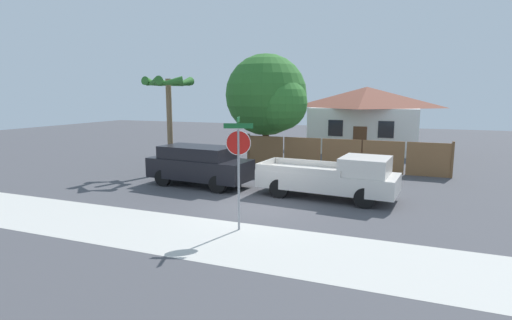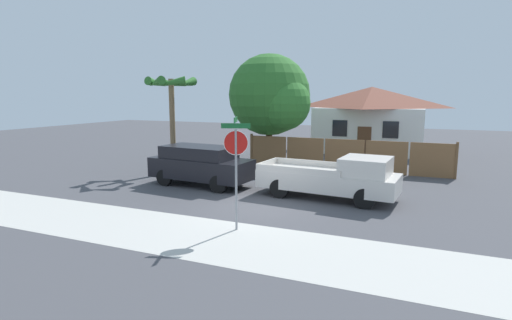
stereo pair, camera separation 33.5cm
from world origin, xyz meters
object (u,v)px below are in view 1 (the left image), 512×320
at_px(red_suv, 199,164).
at_px(palm_tree, 169,91).
at_px(house, 366,118).
at_px(oak_tree, 269,97).
at_px(orange_pickup, 334,177).
at_px(stop_sign, 238,154).

bearing_deg(red_suv, palm_tree, 148.72).
height_order(house, palm_tree, palm_tree).
relative_size(oak_tree, orange_pickup, 1.16).
bearing_deg(palm_tree, orange_pickup, -13.54).
height_order(oak_tree, orange_pickup, oak_tree).
bearing_deg(house, palm_tree, -123.77).
xyz_separation_m(orange_pickup, stop_sign, (-1.97, -4.84, 1.48)).
relative_size(house, red_suv, 1.64).
bearing_deg(orange_pickup, red_suv, -175.28).
xyz_separation_m(house, orange_pickup, (0.48, -14.93, -1.57)).
distance_m(red_suv, stop_sign, 6.52).
bearing_deg(orange_pickup, stop_sign, -107.17).
bearing_deg(orange_pickup, house, 96.83).
bearing_deg(oak_tree, orange_pickup, -52.64).
bearing_deg(oak_tree, house, 60.10).
height_order(house, red_suv, house).
bearing_deg(stop_sign, red_suv, 110.99).
relative_size(house, stop_sign, 2.31).
xyz_separation_m(palm_tree, red_suv, (2.92, -2.14, -3.30)).
bearing_deg(stop_sign, oak_tree, 86.14).
distance_m(house, stop_sign, 19.82).
bearing_deg(orange_pickup, palm_tree, 171.44).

